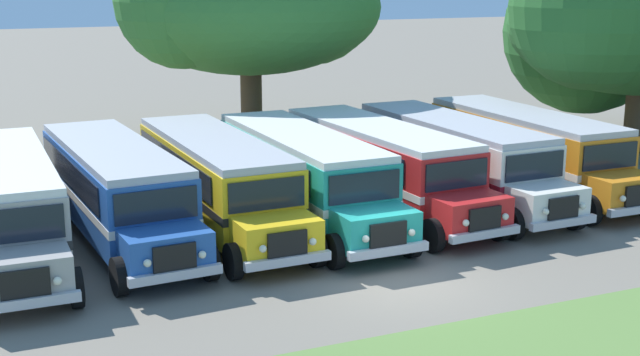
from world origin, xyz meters
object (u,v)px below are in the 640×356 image
Objects in this scene: parked_bus_slot_2 at (217,177)px; parked_bus_slot_0 at (6,201)px; parked_bus_slot_6 at (528,146)px; parked_bus_slot_5 at (455,155)px; secondary_tree at (629,23)px; parked_bus_slot_4 at (381,162)px; parked_bus_slot_3 at (304,171)px; broad_shade_tree at (249,2)px; parked_bus_slot_1 at (116,187)px.

parked_bus_slot_0 is at bearing -88.42° from parked_bus_slot_2.
parked_bus_slot_0 is 18.41m from parked_bus_slot_6.
parked_bus_slot_5 is 0.76× the size of secondary_tree.
parked_bus_slot_0 is 12.11m from parked_bus_slot_4.
parked_bus_slot_2 is at bearing -97.24° from parked_bus_slot_3.
parked_bus_slot_6 is (6.30, 0.26, 0.00)m from parked_bus_slot_4.
parked_bus_slot_2 is at bearing -167.52° from secondary_tree.
secondary_tree is at bearing 109.76° from parked_bus_slot_5.
broad_shade_tree is at bearing 156.06° from secondary_tree.
parked_bus_slot_5 is at bearing -72.14° from broad_shade_tree.
parked_bus_slot_2 and parked_bus_slot_5 have the same top height.
parked_bus_slot_1 is at bearing -94.74° from parked_bus_slot_3.
parked_bus_slot_2 and parked_bus_slot_4 have the same top height.
broad_shade_tree is 17.02m from secondary_tree.
parked_bus_slot_3 is at bearing -89.27° from parked_bus_slot_4.
parked_bus_slot_1 is 8.95m from parked_bus_slot_4.
parked_bus_slot_0 is 0.76× the size of secondary_tree.
parked_bus_slot_6 is (18.41, 0.48, 0.00)m from parked_bus_slot_0.
parked_bus_slot_4 is 0.86× the size of broad_shade_tree.
parked_bus_slot_1 is 15.25m from parked_bus_slot_6.
parked_bus_slot_1 and parked_bus_slot_5 have the same top height.
parked_bus_slot_1 is (3.16, 0.42, 0.00)m from parked_bus_slot_0.
broad_shade_tree is 0.90× the size of secondary_tree.
parked_bus_slot_3 is at bearing 90.32° from parked_bus_slot_0.
parked_bus_slot_2 and parked_bus_slot_3 have the same top height.
broad_shade_tree is (-3.71, 11.53, 4.99)m from parked_bus_slot_5.
parked_bus_slot_4 is at bearing 93.59° from parked_bus_slot_3.
secondary_tree is at bearing -23.94° from broad_shade_tree.
broad_shade_tree reaches higher than parked_bus_slot_1.
parked_bus_slot_1 is at bearing -125.91° from broad_shade_tree.
parked_bus_slot_3 is 12.98m from broad_shade_tree.
parked_bus_slot_5 is at bearing -158.60° from secondary_tree.
parked_bus_slot_5 is at bearing 86.87° from parked_bus_slot_4.
parked_bus_slot_6 is 0.76× the size of secondary_tree.
parked_bus_slot_2 is 1.00× the size of parked_bus_slot_3.
parked_bus_slot_1 and parked_bus_slot_6 have the same top height.
parked_bus_slot_4 is at bearing -162.54° from secondary_tree.
broad_shade_tree is at bearing 168.54° from parked_bus_slot_3.
parked_bus_slot_3 is 9.26m from parked_bus_slot_6.
parked_bus_slot_4 is (2.95, 0.22, 0.00)m from parked_bus_slot_3.
parked_bus_slot_5 is (2.99, 0.03, 0.00)m from parked_bus_slot_4.
parked_bus_slot_3 is at bearing -100.71° from broad_shade_tree.
broad_shade_tree is (8.23, 11.36, 4.99)m from parked_bus_slot_1.
broad_shade_tree reaches higher than parked_bus_slot_3.
parked_bus_slot_0 is 9.16m from parked_bus_slot_3.
parked_bus_slot_3 is 0.99× the size of parked_bus_slot_4.
parked_bus_slot_3 is (6.00, -0.42, 0.00)m from parked_bus_slot_1.
parked_bus_slot_1 and parked_bus_slot_3 have the same top height.
parked_bus_slot_5 is at bearing 91.26° from parked_bus_slot_0.
parked_bus_slot_4 is (12.11, 0.23, 0.00)m from parked_bus_slot_0.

